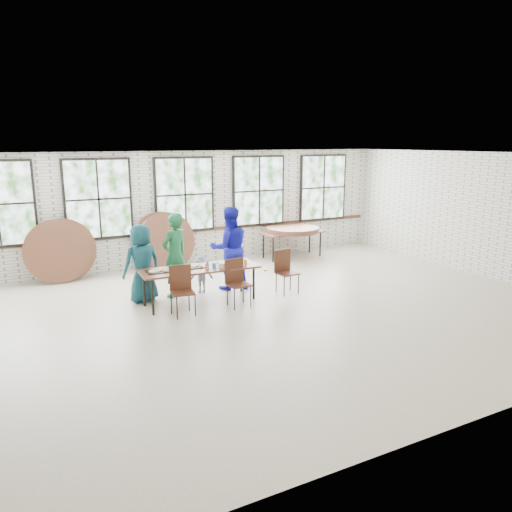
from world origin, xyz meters
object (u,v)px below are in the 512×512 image
at_px(chair_near_left, 182,286).
at_px(chair_near_right, 236,278).
at_px(dining_table, 200,270).
at_px(storage_table, 292,234).

relative_size(chair_near_left, chair_near_right, 1.00).
height_order(dining_table, chair_near_left, chair_near_left).
xyz_separation_m(dining_table, storage_table, (3.83, 2.63, -0.00)).
distance_m(dining_table, chair_near_left, 0.75).
height_order(chair_near_right, storage_table, chair_near_right).
bearing_deg(chair_near_right, dining_table, 135.93).
distance_m(chair_near_right, storage_table, 4.51).
xyz_separation_m(dining_table, chair_near_left, (-0.56, -0.48, -0.13)).
relative_size(dining_table, storage_table, 1.33).
bearing_deg(storage_table, chair_near_right, -138.67).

